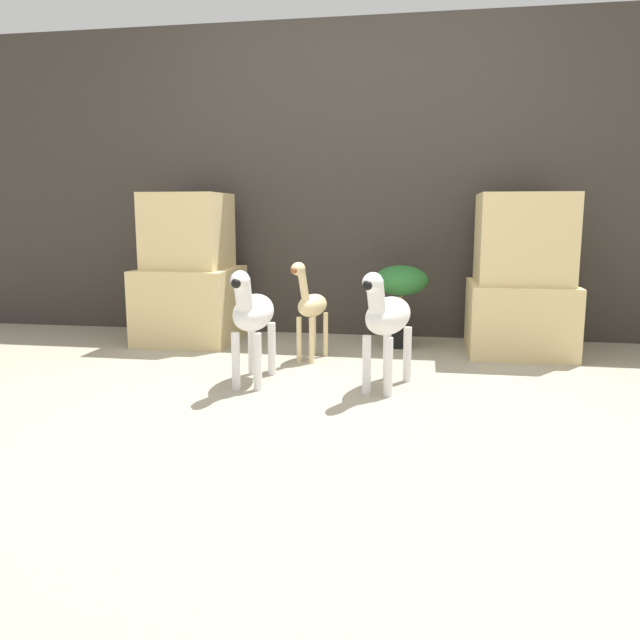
{
  "coord_description": "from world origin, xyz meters",
  "views": [
    {
      "loc": [
        0.5,
        -2.78,
        0.88
      ],
      "look_at": [
        -0.02,
        0.32,
        0.34
      ],
      "focal_mm": 35.0,
      "sensor_mm": 36.0,
      "label": 1
    }
  ],
  "objects_px": {
    "zebra_left": "(252,314)",
    "potted_palm_front": "(401,287)",
    "giraffe_figurine": "(311,305)",
    "zebra_right": "(387,317)"
  },
  "relations": [
    {
      "from": "zebra_left",
      "to": "giraffe_figurine",
      "type": "distance_m",
      "value": 0.61
    },
    {
      "from": "zebra_left",
      "to": "giraffe_figurine",
      "type": "bearing_deg",
      "value": 70.7
    },
    {
      "from": "zebra_right",
      "to": "zebra_left",
      "type": "relative_size",
      "value": 1.0
    },
    {
      "from": "giraffe_figurine",
      "to": "potted_palm_front",
      "type": "distance_m",
      "value": 0.7
    },
    {
      "from": "zebra_right",
      "to": "giraffe_figurine",
      "type": "relative_size",
      "value": 1.01
    },
    {
      "from": "giraffe_figurine",
      "to": "zebra_right",
      "type": "bearing_deg",
      "value": -48.94
    },
    {
      "from": "zebra_left",
      "to": "giraffe_figurine",
      "type": "xyz_separation_m",
      "value": [
        0.2,
        0.57,
        -0.03
      ]
    },
    {
      "from": "zebra_right",
      "to": "zebra_left",
      "type": "height_order",
      "value": "same"
    },
    {
      "from": "zebra_left",
      "to": "potted_palm_front",
      "type": "distance_m",
      "value": 1.26
    },
    {
      "from": "giraffe_figurine",
      "to": "zebra_left",
      "type": "bearing_deg",
      "value": -109.3
    }
  ]
}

